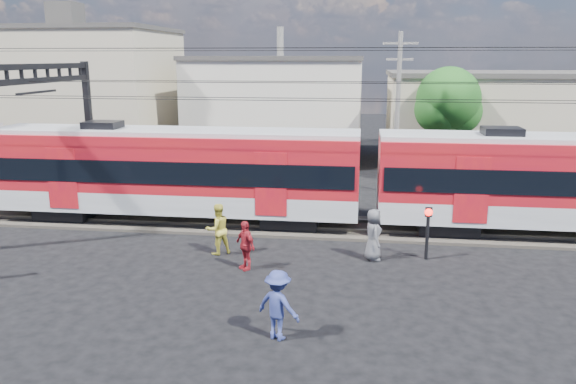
# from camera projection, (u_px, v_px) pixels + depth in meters

# --- Properties ---
(ground) EXTENTS (120.00, 120.00, 0.00)m
(ground) POSITION_uv_depth(u_px,v_px,m) (216.00, 302.00, 16.89)
(ground) COLOR black
(ground) RESTS_ON ground
(track_bed) EXTENTS (70.00, 3.40, 0.12)m
(track_bed) POSITION_uv_depth(u_px,v_px,m) (263.00, 224.00, 24.59)
(track_bed) COLOR #2D2823
(track_bed) RESTS_ON ground
(rail_near) EXTENTS (70.00, 0.12, 0.12)m
(rail_near) POSITION_uv_depth(u_px,v_px,m) (260.00, 227.00, 23.84)
(rail_near) COLOR #59544C
(rail_near) RESTS_ON track_bed
(rail_far) EXTENTS (70.00, 0.12, 0.12)m
(rail_far) POSITION_uv_depth(u_px,v_px,m) (266.00, 217.00, 25.28)
(rail_far) COLOR #59544C
(rail_far) RESTS_ON track_bed
(commuter_train) EXTENTS (50.30, 3.08, 4.17)m
(commuter_train) POSITION_uv_depth(u_px,v_px,m) (180.00, 170.00, 24.51)
(commuter_train) COLOR black
(commuter_train) RESTS_ON ground
(catenary) EXTENTS (70.00, 9.30, 7.52)m
(catenary) POSITION_uv_depth(u_px,v_px,m) (67.00, 106.00, 24.52)
(catenary) COLOR black
(catenary) RESTS_ON ground
(building_west) EXTENTS (14.28, 10.20, 9.30)m
(building_west) POSITION_uv_depth(u_px,v_px,m) (72.00, 93.00, 41.13)
(building_west) COLOR tan
(building_west) RESTS_ON ground
(building_midwest) EXTENTS (12.24, 12.24, 7.30)m
(building_midwest) POSITION_uv_depth(u_px,v_px,m) (280.00, 106.00, 42.33)
(building_midwest) COLOR beige
(building_midwest) RESTS_ON ground
(building_mideast) EXTENTS (16.32, 10.20, 6.30)m
(building_mideast) POSITION_uv_depth(u_px,v_px,m) (510.00, 120.00, 37.49)
(building_mideast) COLOR tan
(building_mideast) RESTS_ON ground
(utility_pole_mid) EXTENTS (1.80, 0.24, 8.50)m
(utility_pole_mid) POSITION_uv_depth(u_px,v_px,m) (397.00, 109.00, 29.53)
(utility_pole_mid) COLOR slate
(utility_pole_mid) RESTS_ON ground
(tree_near) EXTENTS (3.82, 3.64, 6.72)m
(tree_near) POSITION_uv_depth(u_px,v_px,m) (451.00, 103.00, 32.07)
(tree_near) COLOR #382619
(tree_near) RESTS_ON ground
(pedestrian_b) EXTENTS (1.19, 1.15, 1.93)m
(pedestrian_b) POSITION_uv_depth(u_px,v_px,m) (218.00, 229.00, 20.86)
(pedestrian_b) COLOR gold
(pedestrian_b) RESTS_ON ground
(pedestrian_c) EXTENTS (1.39, 1.14, 1.88)m
(pedestrian_c) POSITION_uv_depth(u_px,v_px,m) (278.00, 305.00, 14.49)
(pedestrian_c) COLOR navy
(pedestrian_c) RESTS_ON ground
(pedestrian_d) EXTENTS (1.02, 1.02, 1.74)m
(pedestrian_d) POSITION_uv_depth(u_px,v_px,m) (245.00, 245.00, 19.35)
(pedestrian_d) COLOR maroon
(pedestrian_d) RESTS_ON ground
(pedestrian_e) EXTENTS (0.78, 1.03, 1.90)m
(pedestrian_e) POSITION_uv_depth(u_px,v_px,m) (373.00, 235.00, 20.24)
(pedestrian_e) COLOR #4B4C50
(pedestrian_e) RESTS_ON ground
(crossing_signal) EXTENTS (0.29, 0.29, 1.96)m
(crossing_signal) POSITION_uv_depth(u_px,v_px,m) (428.00, 223.00, 20.18)
(crossing_signal) COLOR black
(crossing_signal) RESTS_ON ground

